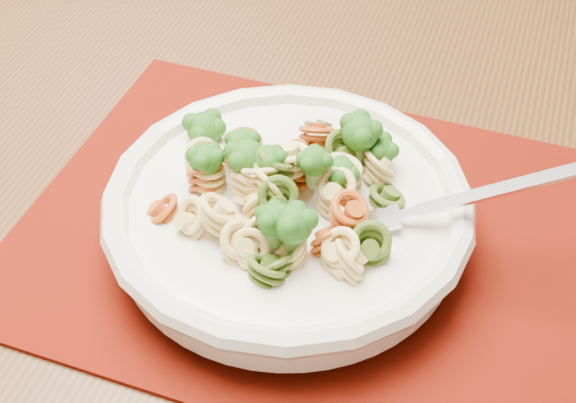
% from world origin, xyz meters
% --- Properties ---
extents(dining_table, '(1.32, 0.85, 0.69)m').
position_xyz_m(dining_table, '(0.42, -0.32, 0.59)').
color(dining_table, '#543517').
rests_on(dining_table, ground).
extents(placemat, '(0.44, 0.35, 0.00)m').
position_xyz_m(placemat, '(0.40, -0.46, 0.69)').
color(placemat, '#5D0E04').
rests_on(placemat, dining_table).
extents(pasta_bowl, '(0.27, 0.27, 0.05)m').
position_xyz_m(pasta_bowl, '(0.39, -0.47, 0.72)').
color(pasta_bowl, silver).
rests_on(pasta_bowl, placemat).
extents(pasta_broccoli_heap, '(0.23, 0.23, 0.06)m').
position_xyz_m(pasta_broccoli_heap, '(0.39, -0.47, 0.74)').
color(pasta_broccoli_heap, '#E2C16F').
rests_on(pasta_broccoli_heap, pasta_bowl).
extents(fork, '(0.18, 0.08, 0.08)m').
position_xyz_m(fork, '(0.46, -0.48, 0.74)').
color(fork, silver).
rests_on(fork, pasta_bowl).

